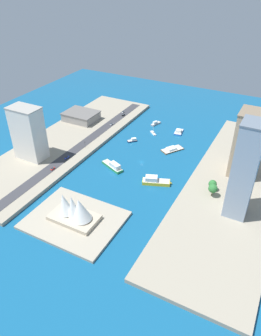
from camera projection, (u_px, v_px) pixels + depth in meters
name	position (u px, v px, depth m)	size (l,w,h in m)	color
ground_plane	(142.00, 162.00, 287.56)	(440.00, 440.00, 0.00)	#145684
quay_west	(234.00, 186.00, 254.31)	(70.00, 240.00, 3.05)	#9E937F
quay_east	(68.00, 140.00, 319.14)	(70.00, 240.00, 3.05)	#9E937F
peninsula_point	(75.00, 220.00, 222.17)	(64.58, 51.23, 2.00)	#A89E89
road_strip	(84.00, 143.00, 310.68)	(10.16, 228.00, 0.15)	#38383D
yacht_sleek_gray	(156.00, 123.00, 352.69)	(7.72, 14.44, 4.21)	#999EA3
ferry_green_doubledeck	(113.00, 166.00, 278.16)	(25.04, 15.24, 6.24)	#2D8C4C
catamaran_blue	(179.00, 132.00, 336.01)	(9.85, 16.21, 4.05)	blue
ferry_yellow_fast	(155.00, 181.00, 258.84)	(24.79, 15.04, 6.73)	yellow
barge_flat_brown	(172.00, 149.00, 305.24)	(19.47, 23.12, 3.14)	brown
sailboat_small_white	(153.00, 133.00, 334.34)	(9.49, 8.84, 11.04)	white
patrol_launch_navy	(133.00, 140.00, 320.03)	(9.34, 9.58, 3.46)	#1E284C
hotel_broad_white	(28.00, 133.00, 276.51)	(27.58, 17.49, 48.19)	silver
carpark_squat_concrete	(81.00, 116.00, 354.23)	(36.14, 28.83, 9.29)	gray
apartment_midrise_tan	(247.00, 144.00, 253.22)	(19.82, 24.87, 55.27)	tan
tower_tall_glass	(244.00, 171.00, 207.20)	(15.94, 18.73, 70.36)	#8C9EB2
hatchback_blue	(67.00, 157.00, 287.11)	(1.96, 5.24, 1.54)	black
suv_black	(123.00, 115.00, 365.64)	(2.00, 5.00, 1.71)	black
sedan_silver	(112.00, 124.00, 345.55)	(2.05, 4.43, 1.49)	black
van_white	(123.00, 112.00, 373.03)	(1.98, 4.28, 1.69)	black
pickup_red	(53.00, 169.00, 271.66)	(2.03, 4.61, 1.51)	black
traffic_light_waterfront	(85.00, 144.00, 301.37)	(0.36, 0.36, 6.50)	black
opera_landmark	(74.00, 210.00, 216.55)	(34.13, 20.04, 20.11)	#BCAD93
park_tree_cluster	(213.00, 186.00, 240.81)	(8.76, 13.79, 10.50)	brown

